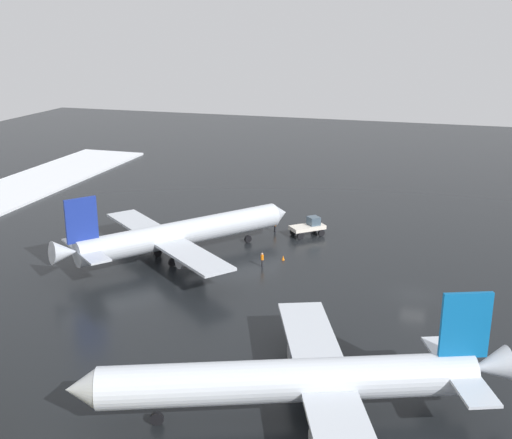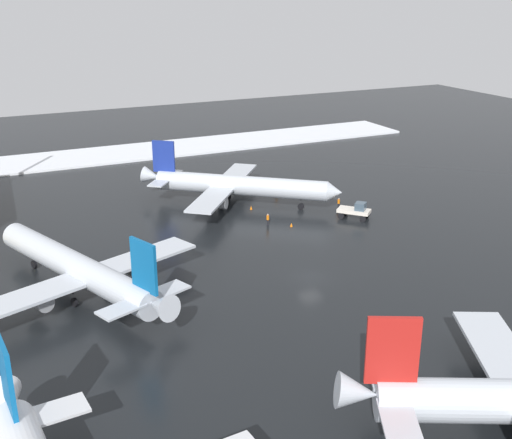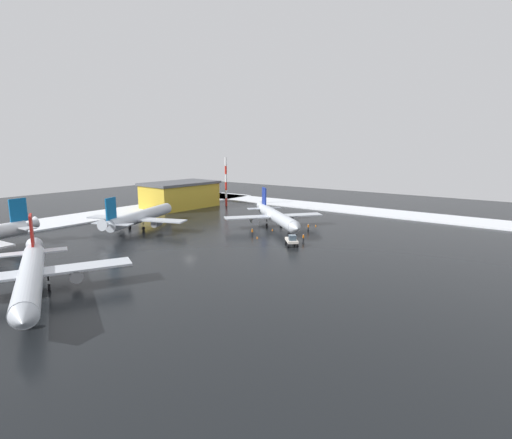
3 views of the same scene
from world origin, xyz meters
The scene contains 15 objects.
ground_plane centered at (0.00, 0.00, 0.00)m, with size 240.00×240.00×0.00m, color black.
snow_bank_far centered at (0.00, -50.00, 0.20)m, with size 152.00×16.00×0.41m, color white.
snow_bank_left centered at (-67.00, 0.00, 0.20)m, with size 14.00×116.00×0.41m, color white.
airplane_parked_portside centered at (-28.04, 2.91, 3.10)m, with size 23.77×26.24×9.37m.
airplane_foreground_jet centered at (32.26, 2.07, 3.30)m, with size 26.60×31.24×9.98m.
airplane_parked_starboard centered at (-6.72, -24.78, 3.14)m, with size 30.76×26.02×9.51m.
pushback_tug centered at (-14.77, 15.88, 1.28)m, with size 4.90×4.69×2.50m.
ground_crew_by_nose_gear centered at (-30.46, 11.07, 0.97)m, with size 0.36×0.36×1.71m.
ground_crew_beside_wing centered at (-19.53, 15.99, 0.97)m, with size 0.36×0.36×1.71m.
ground_crew_near_tug centered at (-17.59, 3.14, 0.97)m, with size 0.36×0.36×1.71m.
antenna_mast centered at (-49.22, -32.48, 8.44)m, with size 0.70×0.70×16.87m.
cargo_hangar centered at (-37.04, -42.73, 4.44)m, with size 25.79×16.36×8.80m.
traffic_cone_near_nose centered at (-36.27, 10.07, 0.28)m, with size 0.36×0.36×0.55m, color orange.
traffic_cone_mid_line centered at (-15.77, 5.92, 0.28)m, with size 0.36×0.36×0.55m, color orange.
traffic_cone_wingtip_side centered at (-24.91, 3.94, 0.28)m, with size 0.36×0.36×0.55m, color orange.
Camera 3 is at (56.11, 59.28, 21.29)m, focal length 28.00 mm.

